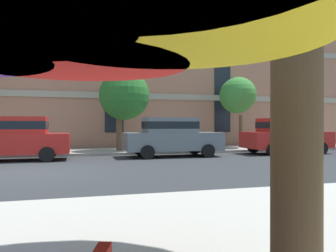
{
  "coord_description": "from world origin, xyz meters",
  "views": [
    {
      "loc": [
        1.38,
        -10.75,
        1.45
      ],
      "look_at": [
        5.23,
        3.2,
        1.4
      ],
      "focal_mm": 35.24,
      "sensor_mm": 36.0,
      "label": 1
    }
  ],
  "objects": [
    {
      "name": "sedan_gray",
      "position": [
        5.54,
        3.7,
        0.95
      ],
      "size": [
        4.4,
        1.98,
        1.78
      ],
      "color": "slate",
      "rests_on": "ground"
    },
    {
      "name": "sidewalk_far",
      "position": [
        0.0,
        6.8,
        0.06
      ],
      "size": [
        56.0,
        3.6,
        0.12
      ],
      "primitive_type": "cube",
      "color": "#9E998E",
      "rests_on": "ground"
    },
    {
      "name": "apartment_building",
      "position": [
        -0.0,
        14.99,
        6.4
      ],
      "size": [
        41.98,
        12.08,
        12.8
      ],
      "color": "#A87056",
      "rests_on": "ground"
    },
    {
      "name": "ground_plane",
      "position": [
        0.0,
        0.0,
        0.0
      ],
      "size": [
        120.0,
        120.0,
        0.0
      ],
      "primitive_type": "plane",
      "color": "#2D3033"
    },
    {
      "name": "street_tree_middle",
      "position": [
        3.7,
        6.57,
        2.95
      ],
      "size": [
        2.63,
        2.63,
        4.33
      ],
      "color": "brown",
      "rests_on": "ground"
    },
    {
      "name": "sedan_red",
      "position": [
        -1.07,
        3.7,
        0.95
      ],
      "size": [
        4.4,
        1.98,
        1.78
      ],
      "color": "#B21E19",
      "rests_on": "ground"
    },
    {
      "name": "sedan_red_midblock",
      "position": [
        11.53,
        3.7,
        0.95
      ],
      "size": [
        4.4,
        1.98,
        1.78
      ],
      "color": "#B21E19",
      "rests_on": "ground"
    },
    {
      "name": "street_tree_right",
      "position": [
        10.59,
        7.03,
        3.19
      ],
      "size": [
        2.19,
        2.38,
        4.27
      ],
      "color": "brown",
      "rests_on": "ground"
    }
  ]
}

